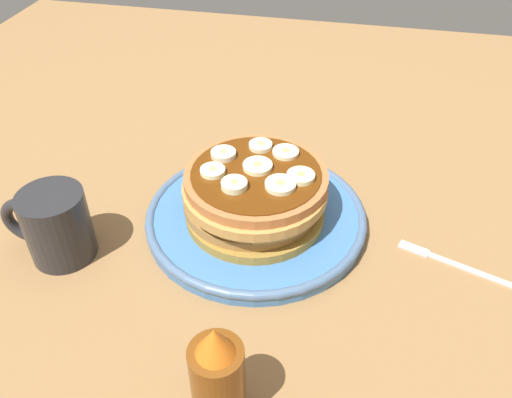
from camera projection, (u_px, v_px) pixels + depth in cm
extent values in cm
cube|color=olive|center=(256.00, 232.00, 66.24)|extent=(140.00, 140.00, 3.00)
cylinder|color=#3F72B2|center=(256.00, 218.00, 64.78)|extent=(26.77, 26.77, 1.62)
torus|color=#496588|center=(256.00, 214.00, 64.42)|extent=(27.10, 27.10, 1.13)
cylinder|color=olive|center=(256.00, 212.00, 63.42)|extent=(16.71, 16.71, 1.20)
cylinder|color=olive|center=(251.00, 201.00, 63.15)|extent=(16.36, 16.36, 1.20)
cylinder|color=tan|center=(255.00, 194.00, 62.33)|extent=(16.09, 16.09, 1.20)
cylinder|color=#BE8844|center=(255.00, 189.00, 61.19)|extent=(17.04, 17.04, 1.20)
cylinder|color=#A76637|center=(258.00, 178.00, 60.78)|extent=(16.86, 16.86, 1.20)
cylinder|color=#592B0A|center=(256.00, 173.00, 60.41)|extent=(15.19, 15.19, 0.16)
cylinder|color=#F6F4BB|center=(261.00, 167.00, 60.84)|extent=(3.48, 3.48, 0.72)
cylinder|color=tan|center=(261.00, 164.00, 60.59)|extent=(0.97, 0.97, 0.08)
cylinder|color=#EEEDBA|center=(234.00, 185.00, 57.98)|extent=(2.96, 2.96, 0.94)
cylinder|color=tan|center=(234.00, 181.00, 57.66)|extent=(0.83, 0.83, 0.08)
cylinder|color=#EFEEBD|center=(280.00, 185.00, 58.13)|extent=(3.50, 3.50, 0.73)
cylinder|color=tan|center=(280.00, 182.00, 57.87)|extent=(0.98, 0.98, 0.08)
cylinder|color=#F4F1B8|center=(301.00, 174.00, 59.72)|extent=(3.24, 3.24, 0.73)
cylinder|color=tan|center=(301.00, 171.00, 59.46)|extent=(0.91, 0.91, 0.08)
cylinder|color=#F1E6C1|center=(223.00, 154.00, 62.77)|extent=(3.04, 3.04, 0.83)
cylinder|color=tan|center=(223.00, 151.00, 62.48)|extent=(0.85, 0.85, 0.08)
cylinder|color=#F1E6BC|center=(261.00, 146.00, 64.27)|extent=(2.90, 2.90, 0.72)
cylinder|color=tan|center=(261.00, 143.00, 64.02)|extent=(0.81, 0.81, 0.08)
cylinder|color=#FAECBB|center=(286.00, 153.00, 63.22)|extent=(3.21, 3.21, 0.62)
cylinder|color=tan|center=(286.00, 150.00, 63.00)|extent=(0.90, 0.90, 0.08)
cylinder|color=#F2F4C4|center=(213.00, 171.00, 60.18)|extent=(2.91, 2.91, 0.71)
cylinder|color=tan|center=(213.00, 169.00, 59.93)|extent=(0.82, 0.82, 0.08)
cylinder|color=#262628|center=(58.00, 225.00, 58.54)|extent=(7.33, 7.33, 8.51)
cylinder|color=black|center=(50.00, 202.00, 56.39)|extent=(6.23, 6.23, 0.51)
torus|color=#262628|center=(27.00, 221.00, 59.18)|extent=(6.09, 1.32, 6.09)
cube|color=silver|center=(470.00, 269.00, 58.83)|extent=(9.20, 3.79, 0.50)
cube|color=silver|center=(414.00, 248.00, 61.46)|extent=(3.72, 2.34, 0.50)
cylinder|color=brown|center=(218.00, 383.00, 43.29)|extent=(4.59, 4.59, 8.72)
cone|color=orange|center=(215.00, 341.00, 39.66)|extent=(3.21, 3.21, 2.75)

